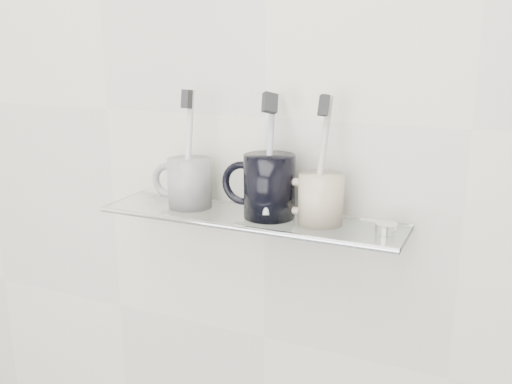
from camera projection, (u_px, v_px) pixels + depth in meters
The scene contains 18 objects.
wall_back at pixel (265, 118), 0.93m from camera, with size 2.50×2.50×0.00m, color beige.
shelf_glass at pixel (250, 218), 0.92m from camera, with size 0.50×0.12×0.01m, color silver.
shelf_rail at pixel (234, 228), 0.87m from camera, with size 0.01×0.01×0.50m, color silver.
bracket_left at pixel (156, 202), 1.05m from camera, with size 0.02×0.02×0.03m, color silver.
bracket_right at pixel (386, 233), 0.88m from camera, with size 0.02×0.02×0.03m, color silver.
mug_left at pixel (190, 183), 0.96m from camera, with size 0.07×0.07×0.08m, color silver.
mug_left_handle at pixel (168, 181), 0.97m from camera, with size 0.06×0.06×0.01m, color silver.
toothbrush_left at pixel (189, 148), 0.94m from camera, with size 0.01×0.01×0.19m, color white.
bristles_left at pixel (187, 99), 0.92m from camera, with size 0.01×0.02×0.03m, color #28292B.
mug_center at pixel (269, 186), 0.90m from camera, with size 0.08×0.08×0.10m, color black.
mug_center_handle at pixel (243, 183), 0.92m from camera, with size 0.07×0.07×0.01m, color black.
toothbrush_center at pixel (270, 155), 0.88m from camera, with size 0.01×0.01×0.19m, color #9CA8BA.
bristles_center at pixel (270, 103), 0.86m from camera, with size 0.01×0.02×0.03m, color #28292B.
mug_right at pixel (321, 199), 0.87m from camera, with size 0.07×0.07×0.08m, color beige.
mug_right_handle at pixel (296, 196), 0.88m from camera, with size 0.06×0.06×0.01m, color beige.
toothbrush_right at pixel (322, 159), 0.85m from camera, with size 0.01×0.01×0.19m, color beige.
bristles_right at pixel (324, 105), 0.83m from camera, with size 0.01×0.02×0.03m, color #28292B.
chrome_cap at pixel (386, 228), 0.83m from camera, with size 0.03×0.03×0.01m, color silver.
Camera 1 is at (0.37, 0.24, 1.37)m, focal length 40.00 mm.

